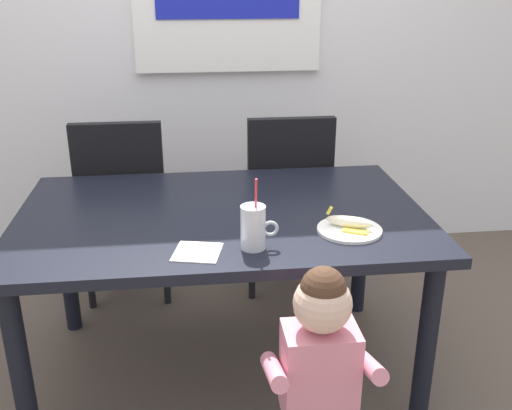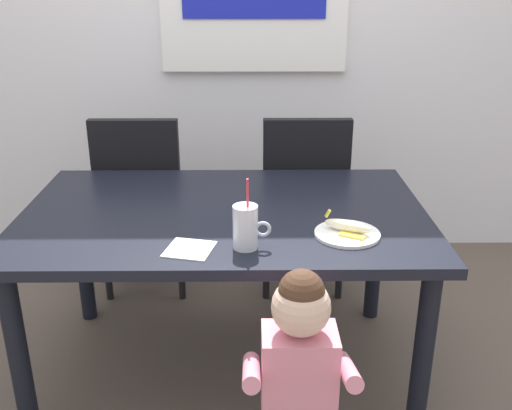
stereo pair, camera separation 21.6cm
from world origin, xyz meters
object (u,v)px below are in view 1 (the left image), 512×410
(dining_chair_right, at_px, (286,193))
(milk_cup, at_px, (253,230))
(snack_plate, at_px, (349,230))
(dining_table, at_px, (222,232))
(toddler_standing, at_px, (320,362))
(peeled_banana, at_px, (350,222))
(dining_chair_left, at_px, (124,199))
(paper_napkin, at_px, (197,252))

(dining_chair_right, relative_size, milk_cup, 3.81)
(snack_plate, bearing_deg, milk_cup, -165.28)
(dining_table, bearing_deg, milk_cup, -75.41)
(dining_table, height_order, toddler_standing, toddler_standing)
(dining_chair_right, height_order, peeled_banana, dining_chair_right)
(dining_table, distance_m, milk_cup, 0.38)
(snack_plate, xyz_separation_m, peeled_banana, (0.00, 0.01, 0.03))
(dining_table, distance_m, dining_chair_left, 0.83)
(peeled_banana, bearing_deg, dining_chair_left, 133.87)
(snack_plate, relative_size, peeled_banana, 1.35)
(milk_cup, xyz_separation_m, snack_plate, (0.35, 0.09, -0.06))
(dining_table, relative_size, milk_cup, 6.19)
(dining_chair_right, distance_m, snack_plate, 0.96)
(dining_chair_left, xyz_separation_m, toddler_standing, (0.69, -1.38, -0.02))
(toddler_standing, bearing_deg, milk_cup, 113.80)
(dining_chair_left, distance_m, paper_napkin, 1.11)
(dining_table, bearing_deg, toddler_standing, -70.53)
(toddler_standing, xyz_separation_m, paper_napkin, (-0.34, 0.34, 0.22))
(dining_chair_left, bearing_deg, dining_chair_right, 179.96)
(dining_chair_right, bearing_deg, snack_plate, 94.18)
(toddler_standing, distance_m, milk_cup, 0.48)
(peeled_banana, height_order, paper_napkin, peeled_banana)
(dining_table, height_order, peeled_banana, peeled_banana)
(dining_chair_right, relative_size, toddler_standing, 1.15)
(paper_napkin, bearing_deg, dining_chair_left, 108.37)
(dining_chair_right, bearing_deg, dining_table, 61.72)
(dining_chair_left, relative_size, peeled_banana, 5.63)
(dining_chair_left, height_order, toddler_standing, dining_chair_left)
(milk_cup, bearing_deg, toddler_standing, -66.20)
(dining_chair_left, bearing_deg, snack_plate, 133.56)
(dining_table, height_order, snack_plate, snack_plate)
(dining_chair_right, relative_size, peeled_banana, 5.63)
(dining_table, xyz_separation_m, snack_plate, (0.44, -0.24, 0.09))
(dining_chair_right, height_order, milk_cup, milk_cup)
(dining_chair_right, xyz_separation_m, milk_cup, (-0.29, -1.03, 0.26))
(toddler_standing, bearing_deg, snack_plate, 66.16)
(milk_cup, relative_size, peeled_banana, 1.48)
(toddler_standing, bearing_deg, dining_chair_right, 84.63)
(dining_chair_right, height_order, paper_napkin, dining_chair_right)
(milk_cup, bearing_deg, dining_chair_right, 74.42)
(toddler_standing, height_order, milk_cup, milk_cup)
(dining_table, xyz_separation_m, paper_napkin, (-0.10, -0.35, 0.09))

